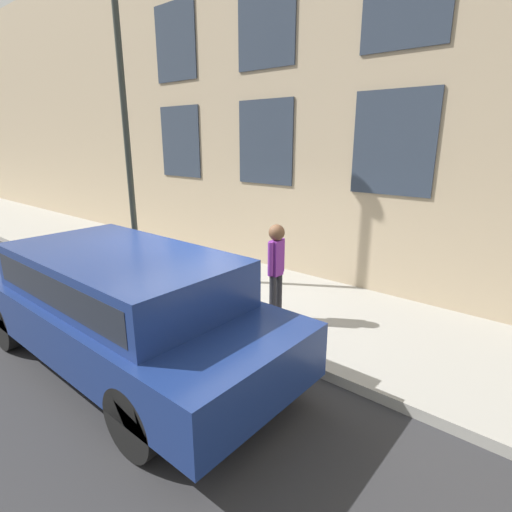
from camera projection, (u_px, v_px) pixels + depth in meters
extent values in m
plane|color=#2D2D30|center=(215.00, 333.00, 6.33)|extent=(80.00, 80.00, 0.00)
cube|color=#9E9B93|center=(273.00, 301.00, 7.42)|extent=(3.01, 60.00, 0.14)
cube|color=tan|center=(329.00, 88.00, 7.56)|extent=(0.30, 40.00, 7.79)
cube|color=#2D3847|center=(393.00, 143.00, 6.84)|extent=(0.03, 1.46, 1.76)
cube|color=#2D3847|center=(265.00, 142.00, 8.59)|extent=(0.03, 1.46, 1.76)
cube|color=#2D3847|center=(180.00, 142.00, 10.33)|extent=(0.03, 1.46, 1.76)
cube|color=#2D3847|center=(266.00, 21.00, 7.93)|extent=(0.03, 1.46, 1.76)
cube|color=#2D3847|center=(175.00, 42.00, 9.67)|extent=(0.03, 1.46, 1.76)
cylinder|color=#2D7260|center=(237.00, 314.00, 6.66)|extent=(0.35, 0.35, 0.04)
cylinder|color=#2D7260|center=(237.00, 299.00, 6.59)|extent=(0.26, 0.26, 0.56)
sphere|color=#2C5D50|center=(237.00, 283.00, 6.51)|extent=(0.28, 0.28, 0.28)
cylinder|color=black|center=(237.00, 279.00, 6.49)|extent=(0.09, 0.09, 0.11)
cylinder|color=#2D7260|center=(245.00, 298.00, 6.46)|extent=(0.09, 0.10, 0.09)
cylinder|color=#2D7260|center=(229.00, 293.00, 6.68)|extent=(0.09, 0.10, 0.09)
cylinder|color=#232328|center=(273.00, 299.00, 6.36)|extent=(0.11, 0.11, 0.75)
cylinder|color=#232328|center=(279.00, 296.00, 6.47)|extent=(0.11, 0.11, 0.75)
cube|color=#72288C|center=(276.00, 258.00, 6.23)|extent=(0.20, 0.14, 0.57)
cylinder|color=#72288C|center=(271.00, 259.00, 6.12)|extent=(0.09, 0.09, 0.54)
cylinder|color=#72288C|center=(282.00, 255.00, 6.33)|extent=(0.09, 0.09, 0.54)
sphere|color=brown|center=(277.00, 232.00, 6.12)|extent=(0.25, 0.25, 0.25)
cylinder|color=black|center=(7.00, 323.00, 5.81)|extent=(0.24, 0.76, 0.76)
cylinder|color=black|center=(114.00, 290.00, 7.08)|extent=(0.24, 0.76, 0.76)
cylinder|color=black|center=(135.00, 420.00, 3.81)|extent=(0.24, 0.76, 0.76)
cylinder|color=black|center=(252.00, 350.00, 5.08)|extent=(0.24, 0.76, 0.76)
cube|color=navy|center=(119.00, 314.00, 5.35)|extent=(1.96, 5.22, 0.64)
cube|color=navy|center=(120.00, 273.00, 5.10)|extent=(1.73, 3.24, 0.58)
cube|color=#1E232D|center=(120.00, 273.00, 5.10)|extent=(1.74, 2.98, 0.37)
cylinder|color=#2D332D|center=(139.00, 273.00, 8.53)|extent=(0.26, 0.26, 0.12)
cylinder|color=#2D332D|center=(126.00, 124.00, 7.68)|extent=(0.12, 0.12, 6.18)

